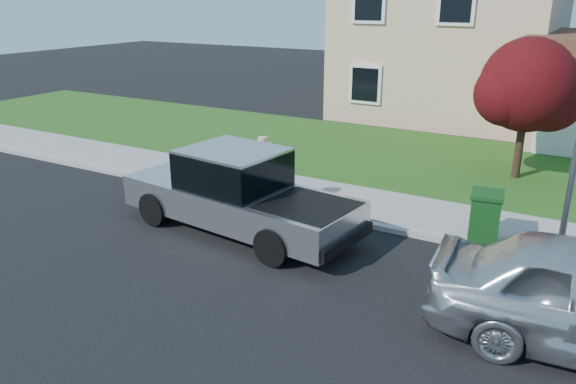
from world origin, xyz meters
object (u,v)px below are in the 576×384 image
(trash_bin, at_px, (485,216))
(woman, at_px, (263,177))
(pickup_truck, at_px, (238,194))
(ornamental_tree, at_px, (529,90))

(trash_bin, bearing_deg, woman, 177.90)
(trash_bin, bearing_deg, pickup_truck, -168.06)
(pickup_truck, xyz_separation_m, ornamental_tree, (4.72, 6.69, 1.67))
(woman, distance_m, trash_bin, 4.97)
(pickup_truck, relative_size, woman, 3.15)
(woman, height_order, trash_bin, woman)
(pickup_truck, distance_m, trash_bin, 5.12)
(woman, bearing_deg, ornamental_tree, -155.47)
(ornamental_tree, bearing_deg, woman, -131.68)
(pickup_truck, distance_m, woman, 1.24)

